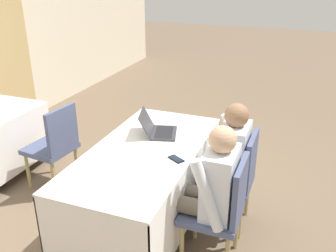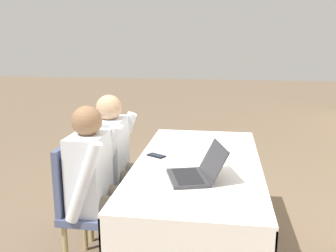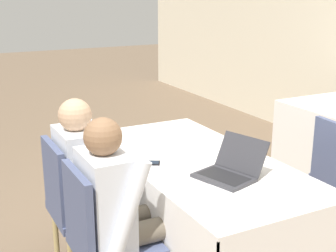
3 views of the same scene
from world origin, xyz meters
The scene contains 11 objects.
ground_plane centered at (0.00, 0.00, 0.00)m, with size 24.00×24.00×0.00m, color brown.
conference_table_near centered at (0.00, 0.00, 0.56)m, with size 1.78×0.87×0.73m.
laptop centered at (0.34, 0.01, 0.77)m, with size 0.40×0.40×0.21m.
cell_phone centered at (-0.07, -0.31, 0.74)m, with size 0.13×0.15×0.01m.
paper_beside_laptop centered at (0.47, -0.21, 0.73)m, with size 0.25×0.33×0.00m.
paper_centre_table centered at (0.68, 0.08, 0.73)m, with size 0.30×0.35×0.00m.
chair_near_left centered at (-0.24, -0.74, 0.49)m, with size 0.44×0.44×0.89m.
chair_near_right centered at (0.24, -0.74, 0.49)m, with size 0.44×0.44×0.89m.
chair_far_spare centered at (0.22, 1.11, 0.49)m, with size 0.49×0.49×0.89m.
person_checkered_shirt centered at (-0.24, -0.64, 0.65)m, with size 0.50×0.52×1.15m.
person_white_shirt centered at (0.24, -0.64, 0.65)m, with size 0.50×0.52×1.15m.
Camera 1 is at (-2.56, -1.20, 2.17)m, focal length 40.00 mm.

